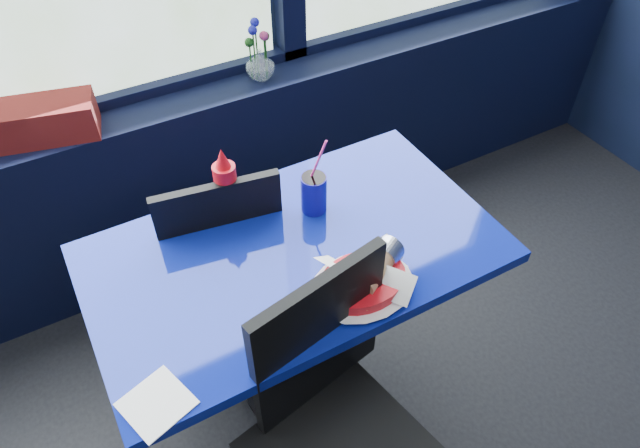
{
  "coord_description": "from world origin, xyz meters",
  "views": [
    {
      "loc": [
        -0.19,
        0.97,
        1.98
      ],
      "look_at": [
        0.37,
        1.98,
        0.83
      ],
      "focal_mm": 32.0,
      "sensor_mm": 36.0,
      "label": 1
    }
  ],
  "objects": [
    {
      "name": "ketchup_bottle",
      "position": [
        0.19,
        2.22,
        0.86
      ],
      "size": [
        0.07,
        0.07,
        0.26
      ],
      "color": "red",
      "rests_on": "near_table"
    },
    {
      "name": "soda_cup",
      "position": [
        0.43,
        2.12,
        0.82
      ],
      "size": [
        0.08,
        0.08,
        0.27
      ],
      "rotation": [
        0.0,
        0.0,
        0.18
      ],
      "color": "#0E0B81",
      "rests_on": "near_table"
    },
    {
      "name": "chair_near_back",
      "position": [
        0.13,
        2.32,
        0.52
      ],
      "size": [
        0.47,
        0.47,
        0.9
      ],
      "rotation": [
        0.0,
        0.0,
        2.98
      ],
      "color": "black",
      "rests_on": "ground"
    },
    {
      "name": "napkin",
      "position": [
        -0.21,
        1.72,
        0.75
      ],
      "size": [
        0.18,
        0.18,
        0.0
      ],
      "primitive_type": "cube",
      "rotation": [
        0.0,
        0.0,
        0.31
      ],
      "color": "white",
      "rests_on": "near_table"
    },
    {
      "name": "food_basket",
      "position": [
        0.4,
        1.78,
        0.79
      ],
      "size": [
        0.28,
        0.27,
        0.1
      ],
      "rotation": [
        0.0,
        0.0,
        0.07
      ],
      "color": "red",
      "rests_on": "near_table"
    },
    {
      "name": "flower_vase",
      "position": [
        0.59,
        2.84,
        0.87
      ],
      "size": [
        0.14,
        0.15,
        0.24
      ],
      "rotation": [
        0.0,
        0.0,
        -0.27
      ],
      "color": "silver",
      "rests_on": "window_sill"
    },
    {
      "name": "chair_near_front",
      "position": [
        0.19,
        1.58,
        0.55
      ],
      "size": [
        0.51,
        0.51,
        0.96
      ],
      "rotation": [
        0.0,
        0.0,
        0.2
      ],
      "color": "black",
      "rests_on": "ground"
    },
    {
      "name": "window_sill",
      "position": [
        0.0,
        2.87,
        0.4
      ],
      "size": [
        5.0,
        0.26,
        0.8
      ],
      "primitive_type": "cube",
      "color": "black",
      "rests_on": "ground"
    },
    {
      "name": "near_table",
      "position": [
        0.3,
        2.0,
        0.57
      ],
      "size": [
        1.2,
        0.7,
        0.75
      ],
      "color": "black",
      "rests_on": "ground"
    }
  ]
}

